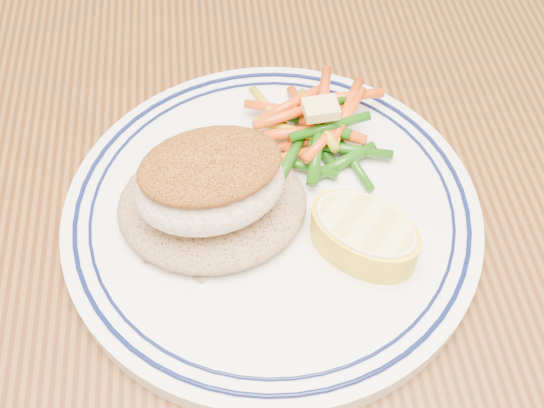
{
  "coord_description": "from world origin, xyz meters",
  "views": [
    {
      "loc": [
        0.02,
        -0.22,
        1.12
      ],
      "look_at": [
        0.05,
        0.04,
        0.77
      ],
      "focal_mm": 45.0,
      "sensor_mm": 36.0,
      "label": 1
    }
  ],
  "objects_px": {
    "dining_table": "(217,344)",
    "fish_fillet": "(210,181)",
    "plate": "(272,214)",
    "rice_pilaf": "(212,201)",
    "vegetable_pile": "(314,129)",
    "lemon_wedge": "(364,234)"
  },
  "relations": [
    {
      "from": "vegetable_pile",
      "to": "lemon_wedge",
      "type": "bearing_deg",
      "value": -78.98
    },
    {
      "from": "plate",
      "to": "vegetable_pile",
      "type": "distance_m",
      "value": 0.07
    },
    {
      "from": "plate",
      "to": "vegetable_pile",
      "type": "height_order",
      "value": "vegetable_pile"
    },
    {
      "from": "dining_table",
      "to": "plate",
      "type": "xyz_separation_m",
      "value": [
        0.05,
        0.04,
        0.11
      ]
    },
    {
      "from": "rice_pilaf",
      "to": "vegetable_pile",
      "type": "bearing_deg",
      "value": 35.88
    },
    {
      "from": "fish_fillet",
      "to": "lemon_wedge",
      "type": "bearing_deg",
      "value": -18.81
    },
    {
      "from": "plate",
      "to": "dining_table",
      "type": "bearing_deg",
      "value": -139.62
    },
    {
      "from": "rice_pilaf",
      "to": "fish_fillet",
      "type": "height_order",
      "value": "fish_fillet"
    },
    {
      "from": "rice_pilaf",
      "to": "lemon_wedge",
      "type": "distance_m",
      "value": 0.1
    },
    {
      "from": "vegetable_pile",
      "to": "fish_fillet",
      "type": "bearing_deg",
      "value": -140.31
    },
    {
      "from": "dining_table",
      "to": "rice_pilaf",
      "type": "distance_m",
      "value": 0.13
    },
    {
      "from": "rice_pilaf",
      "to": "dining_table",
      "type": "bearing_deg",
      "value": -99.71
    },
    {
      "from": "fish_fillet",
      "to": "dining_table",
      "type": "bearing_deg",
      "value": -102.77
    },
    {
      "from": "vegetable_pile",
      "to": "lemon_wedge",
      "type": "xyz_separation_m",
      "value": [
        0.02,
        -0.09,
        0.0
      ]
    },
    {
      "from": "fish_fillet",
      "to": "vegetable_pile",
      "type": "relative_size",
      "value": 0.97
    },
    {
      "from": "plate",
      "to": "rice_pilaf",
      "type": "relative_size",
      "value": 2.24
    },
    {
      "from": "plate",
      "to": "lemon_wedge",
      "type": "height_order",
      "value": "lemon_wedge"
    },
    {
      "from": "dining_table",
      "to": "fish_fillet",
      "type": "relative_size",
      "value": 14.68
    },
    {
      "from": "dining_table",
      "to": "plate",
      "type": "relative_size",
      "value": 5.5
    },
    {
      "from": "plate",
      "to": "vegetable_pile",
      "type": "bearing_deg",
      "value": 57.53
    },
    {
      "from": "plate",
      "to": "lemon_wedge",
      "type": "relative_size",
      "value": 2.98
    },
    {
      "from": "vegetable_pile",
      "to": "lemon_wedge",
      "type": "height_order",
      "value": "vegetable_pile"
    }
  ]
}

